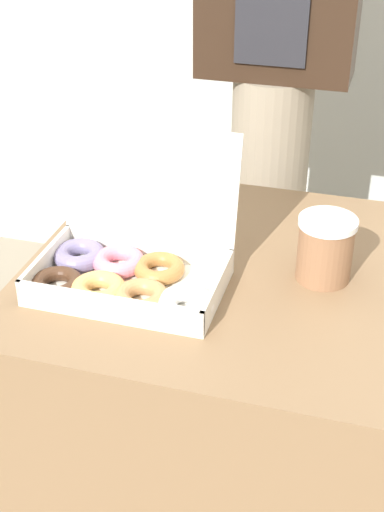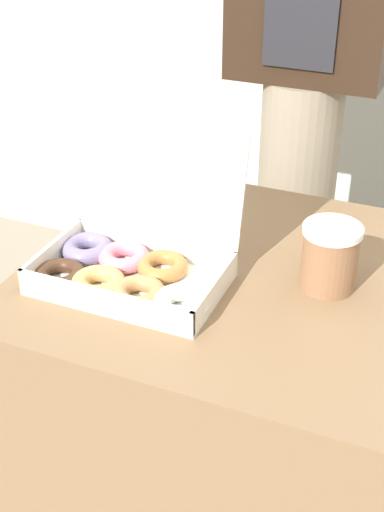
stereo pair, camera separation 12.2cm
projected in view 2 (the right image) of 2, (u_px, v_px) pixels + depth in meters
name	position (u px, v px, depth m)	size (l,w,h in m)	color
table	(250.00, 418.00, 1.50)	(0.84, 0.70, 0.72)	brown
donut_box	(129.00, 263.00, 1.27)	(0.37, 0.27, 0.26)	white
coffee_cup	(330.00, 257.00, 1.24)	(0.10, 0.10, 0.12)	#8C6042
person_customer	(307.00, 58.00, 1.62)	(0.35, 0.21, 1.73)	gray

